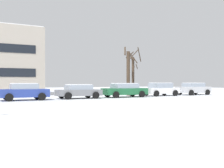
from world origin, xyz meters
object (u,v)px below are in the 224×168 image
Objects in this scene: parked_car_blue at (24,92)px; parked_car_gray at (79,91)px; parked_car_white at (160,89)px; parked_car_green at (125,90)px; parked_car_silver at (193,89)px.

parked_car_blue is 0.97× the size of parked_car_gray.
parked_car_white is at bearing 0.91° from parked_car_blue.
parked_car_gray is 4.91m from parked_car_green.
parked_car_blue is 4.91m from parked_car_gray.
parked_car_green is at bearing -2.02° from parked_car_gray.
parked_car_white is (14.73, 0.23, 0.01)m from parked_car_blue.
parked_car_blue is 9.82m from parked_car_green.
parked_car_blue is 1.01× the size of parked_car_silver.
parked_car_blue is 1.01× the size of parked_car_white.
parked_car_green is at bearing -0.77° from parked_car_blue.
parked_car_blue is 14.73m from parked_car_white.
parked_car_gray is 0.90× the size of parked_car_green.
parked_car_green is at bearing -178.62° from parked_car_silver.
parked_car_blue reaches higher than parked_car_gray.
parked_car_blue reaches higher than parked_car_green.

